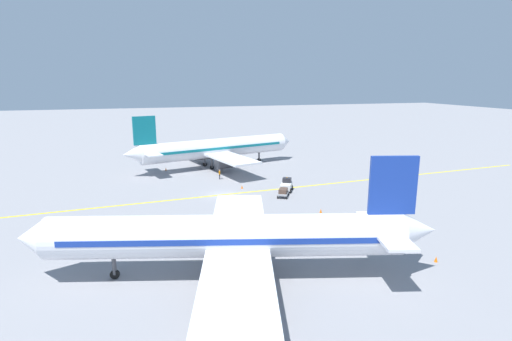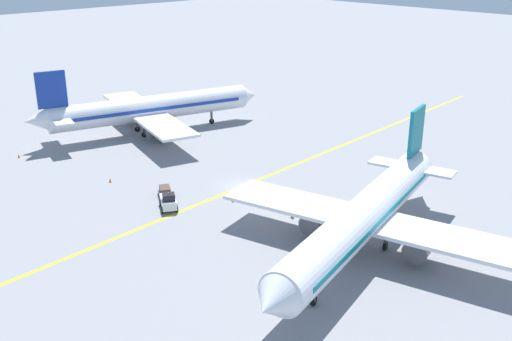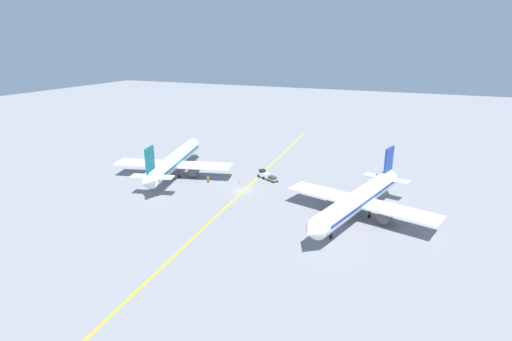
{
  "view_description": "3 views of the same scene",
  "coord_description": "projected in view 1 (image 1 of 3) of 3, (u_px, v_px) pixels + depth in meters",
  "views": [
    {
      "loc": [
        -56.11,
        11.95,
        16.67
      ],
      "look_at": [
        -1.33,
        -4.68,
        3.69
      ],
      "focal_mm": 28.0,
      "sensor_mm": 36.0,
      "label": 1
    },
    {
      "loc": [
        47.67,
        -43.4,
        26.47
      ],
      "look_at": [
        3.2,
        -0.63,
        3.09
      ],
      "focal_mm": 42.0,
      "sensor_mm": 36.0,
      "label": 2
    },
    {
      "loc": [
        -34.26,
        73.3,
        30.69
      ],
      "look_at": [
        -1.92,
        -2.48,
        4.11
      ],
      "focal_mm": 28.0,
      "sensor_mm": 36.0,
      "label": 3
    }
  ],
  "objects": [
    {
      "name": "airplane_at_gate",
      "position": [
        231.0,
        237.0,
        33.82
      ],
      "size": [
        28.39,
        35.03,
        10.6
      ],
      "color": "white",
      "rests_on": "ground"
    },
    {
      "name": "traffic_cone_far_edge",
      "position": [
        166.0,
        169.0,
        75.39
      ],
      "size": [
        0.32,
        0.32,
        0.55
      ],
      "primitive_type": "cone",
      "color": "orange",
      "rests_on": "ground"
    },
    {
      "name": "traffic_cone_by_wingtip",
      "position": [
        321.0,
        211.0,
        51.28
      ],
      "size": [
        0.32,
        0.32,
        0.55
      ],
      "primitive_type": "cone",
      "color": "orange",
      "rests_on": "ground"
    },
    {
      "name": "baggage_tug_white",
      "position": [
        286.0,
        185.0,
        61.32
      ],
      "size": [
        3.35,
        2.83,
        2.11
      ],
      "color": "white",
      "rests_on": "ground"
    },
    {
      "name": "ground_crew_worker",
      "position": [
        220.0,
        174.0,
        68.56
      ],
      "size": [
        0.55,
        0.33,
        1.68
      ],
      "color": "#23232D",
      "rests_on": "ground"
    },
    {
      "name": "baggage_cart_trailing",
      "position": [
        283.0,
        192.0,
        58.21
      ],
      "size": [
        2.95,
        2.5,
        1.24
      ],
      "color": "gray",
      "rests_on": "ground"
    },
    {
      "name": "apron_yellow_centreline",
      "position": [
        223.0,
        195.0,
        59.43
      ],
      "size": [
        8.71,
        119.74,
        0.01
      ],
      "primitive_type": "cube",
      "rotation": [
        0.0,
        0.0,
        0.07
      ],
      "color": "yellow",
      "rests_on": "ground"
    },
    {
      "name": "traffic_cone_mid_apron",
      "position": [
        242.0,
        187.0,
        62.79
      ],
      "size": [
        0.32,
        0.32,
        0.55
      ],
      "primitive_type": "cone",
      "color": "orange",
      "rests_on": "ground"
    },
    {
      "name": "airplane_adjacent_stand",
      "position": [
        215.0,
        149.0,
        77.46
      ],
      "size": [
        28.41,
        35.08,
        10.6
      ],
      "color": "white",
      "rests_on": "ground"
    },
    {
      "name": "traffic_cone_near_nose",
      "position": [
        436.0,
        259.0,
        37.42
      ],
      "size": [
        0.32,
        0.32,
        0.55
      ],
      "primitive_type": "cone",
      "color": "orange",
      "rests_on": "ground"
    },
    {
      "name": "ground_plane",
      "position": [
        223.0,
        195.0,
        59.43
      ],
      "size": [
        400.0,
        400.0,
        0.0
      ],
      "primitive_type": "plane",
      "color": "gray"
    }
  ]
}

